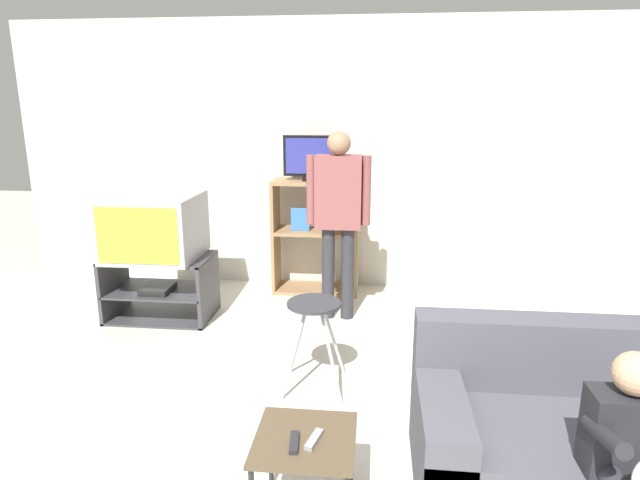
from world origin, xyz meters
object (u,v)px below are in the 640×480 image
Objects in this scene: remote_control_white at (314,439)px; person_standing_adult at (338,208)px; television_main at (154,226)px; folding_stool at (314,318)px; television_flat at (314,159)px; snack_table at (305,448)px; tv_stand at (161,287)px; person_seated_child at (635,454)px; media_shelf at (316,236)px; remote_control_black at (294,442)px; couch at (611,442)px.

remote_control_white is 0.09× the size of person_standing_adult.
television_main reaches higher than folding_stool.
television_flat reaches higher than folding_stool.
tv_stand is at bearing 125.35° from snack_table.
person_standing_adult is 2.85m from person_seated_child.
television_main is at bearing 175.31° from tv_stand.
remote_control_white is 1.24m from person_seated_child.
media_shelf is at bearing 116.37° from person_seated_child.
person_standing_adult is (0.26, -0.66, 0.41)m from media_shelf.
person_standing_adult is at bearing 86.88° from folding_stool.
television_main is 3.70m from person_seated_child.
folding_stool is 1.15m from snack_table.
couch is (1.45, 0.38, -0.15)m from remote_control_black.
snack_table is 0.27× the size of person_standing_adult.
person_seated_child is (1.30, -2.50, -0.43)m from person_standing_adult.
television_flat is 0.64× the size of person_seated_child.
media_shelf is 1.21× the size of person_seated_child.
couch is (1.41, 0.32, -0.09)m from snack_table.
snack_table is 3.05× the size of remote_control_white.
remote_control_white is (1.60, -2.21, 0.15)m from tv_stand.
television_main is 1.28× the size of television_flat.
person_seated_child is at bearing -39.72° from tv_stand.
remote_control_white is 0.16× the size of person_seated_child.
media_shelf reaches higher than remote_control_black.
tv_stand is 0.80× the size of media_shelf.
television_flat is at bearing -167.37° from media_shelf.
person_standing_adult is at bearing 90.66° from snack_table.
television_main reaches higher than remote_control_black.
folding_stool is at bearing 94.62° from snack_table.
person_seated_child is at bearing -63.63° from media_shelf.
folding_stool is (1.48, -1.05, -0.32)m from television_main.
folding_stool is at bearing -83.91° from media_shelf.
person_standing_adult reaches higher than media_shelf.
tv_stand is 6.14× the size of remote_control_black.
media_shelf is at bearing 95.53° from snack_table.
remote_control_black is (0.26, -3.05, -0.88)m from television_flat.
remote_control_white is at bearing -28.99° from snack_table.
snack_table is 2.42m from person_standing_adult.
tv_stand is 3.68m from person_seated_child.
remote_control_white is (0.13, -1.16, -0.07)m from folding_stool.
remote_control_black is at bearing -85.30° from media_shelf.
television_main is 2.73m from snack_table.
tv_stand is at bearing 147.83° from couch.
television_main is at bearing 144.62° from folding_stool.
couch is at bearing 9.37° from remote_control_black.
television_main is 1.70× the size of snack_table.
couch is 2.58m from person_standing_adult.
media_shelf is 0.69× the size of person_standing_adult.
snack_table is at bearing 166.09° from remote_control_white.
folding_stool is (0.20, -1.85, -0.08)m from media_shelf.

